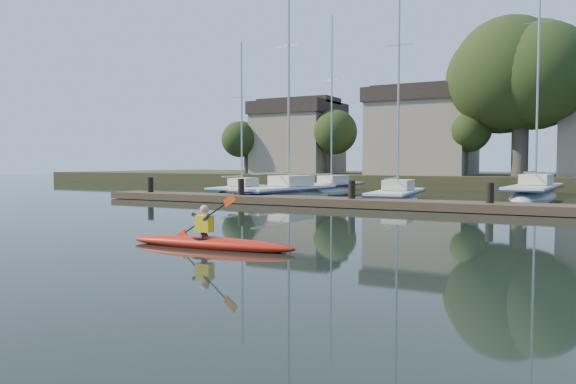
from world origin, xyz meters
The scene contains 9 objects.
ground centered at (0.00, 0.00, 0.00)m, with size 160.00×160.00×0.00m, color black.
kayak centered at (-1.38, 0.83, 0.17)m, with size 4.46×0.91×1.42m.
dock centered at (0.00, 14.00, 0.20)m, with size 34.00×2.00×1.80m.
sailboat_0 centered at (-12.46, 19.28, -0.17)m, with size 2.38×6.80×10.59m.
sailboat_1 centered at (-8.59, 18.05, -0.20)m, with size 3.46×9.31×14.87m.
sailboat_2 centered at (-2.22, 18.30, -0.17)m, with size 2.83×8.54×13.88m.
sailboat_5 centered at (-9.75, 26.77, -0.17)m, with size 3.07×8.39×13.58m.
sailboat_6 centered at (3.73, 26.29, -0.20)m, with size 3.05×11.21×17.62m.
shore centered at (1.61, 40.29, 3.23)m, with size 90.00×25.25×12.75m.
Camera 1 is at (6.48, -9.91, 2.01)m, focal length 35.00 mm.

